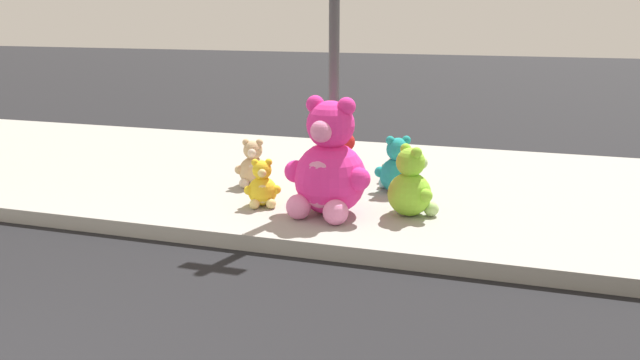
{
  "coord_description": "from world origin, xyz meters",
  "views": [
    {
      "loc": [
        2.82,
        -1.88,
        2.09
      ],
      "look_at": [
        1.1,
        3.6,
        0.55
      ],
      "focal_mm": 35.5,
      "sensor_mm": 36.0,
      "label": 1
    }
  ],
  "objects_px": {
    "plush_teal": "(397,169)",
    "plush_yellow": "(262,187)",
    "plush_pink_large": "(329,168)",
    "plush_red": "(344,158)",
    "plush_lime": "(411,187)",
    "sign_pole": "(334,35)",
    "plush_tan": "(253,167)",
    "plush_brown": "(398,164)"
  },
  "relations": [
    {
      "from": "plush_tan",
      "to": "plush_lime",
      "type": "bearing_deg",
      "value": -15.67
    },
    {
      "from": "plush_pink_large",
      "to": "plush_yellow",
      "type": "distance_m",
      "value": 0.78
    },
    {
      "from": "plush_teal",
      "to": "plush_yellow",
      "type": "xyz_separation_m",
      "value": [
        -1.22,
        -0.92,
        -0.06
      ]
    },
    {
      "from": "plush_yellow",
      "to": "plush_lime",
      "type": "height_order",
      "value": "plush_lime"
    },
    {
      "from": "plush_tan",
      "to": "plush_red",
      "type": "relative_size",
      "value": 0.97
    },
    {
      "from": "plush_brown",
      "to": "plush_lime",
      "type": "xyz_separation_m",
      "value": [
        0.36,
        -1.22,
        0.08
      ]
    },
    {
      "from": "plush_pink_large",
      "to": "plush_teal",
      "type": "height_order",
      "value": "plush_pink_large"
    },
    {
      "from": "plush_yellow",
      "to": "plush_brown",
      "type": "relative_size",
      "value": 0.98
    },
    {
      "from": "plush_teal",
      "to": "sign_pole",
      "type": "bearing_deg",
      "value": -146.52
    },
    {
      "from": "plush_lime",
      "to": "plush_teal",
      "type": "bearing_deg",
      "value": 110.49
    },
    {
      "from": "sign_pole",
      "to": "plush_red",
      "type": "relative_size",
      "value": 5.75
    },
    {
      "from": "plush_brown",
      "to": "plush_red",
      "type": "xyz_separation_m",
      "value": [
        -0.66,
        0.03,
        0.02
      ]
    },
    {
      "from": "plush_pink_large",
      "to": "plush_red",
      "type": "distance_m",
      "value": 1.51
    },
    {
      "from": "plush_tan",
      "to": "plush_yellow",
      "type": "distance_m",
      "value": 0.79
    },
    {
      "from": "sign_pole",
      "to": "plush_red",
      "type": "xyz_separation_m",
      "value": [
        -0.12,
        0.88,
        -1.48
      ]
    },
    {
      "from": "sign_pole",
      "to": "plush_brown",
      "type": "relative_size",
      "value": 6.37
    },
    {
      "from": "plush_pink_large",
      "to": "plush_brown",
      "type": "distance_m",
      "value": 1.52
    },
    {
      "from": "plush_brown",
      "to": "plush_lime",
      "type": "relative_size",
      "value": 0.72
    },
    {
      "from": "plush_pink_large",
      "to": "plush_red",
      "type": "bearing_deg",
      "value": 99.47
    },
    {
      "from": "plush_lime",
      "to": "plush_red",
      "type": "relative_size",
      "value": 1.26
    },
    {
      "from": "plush_teal",
      "to": "plush_tan",
      "type": "bearing_deg",
      "value": -171.64
    },
    {
      "from": "plush_tan",
      "to": "plush_red",
      "type": "distance_m",
      "value": 1.13
    },
    {
      "from": "plush_brown",
      "to": "plush_red",
      "type": "distance_m",
      "value": 0.66
    },
    {
      "from": "plush_brown",
      "to": "plush_yellow",
      "type": "bearing_deg",
      "value": -129.78
    },
    {
      "from": "plush_teal",
      "to": "plush_yellow",
      "type": "height_order",
      "value": "plush_teal"
    },
    {
      "from": "plush_pink_large",
      "to": "plush_tan",
      "type": "bearing_deg",
      "value": 146.26
    },
    {
      "from": "plush_teal",
      "to": "plush_lime",
      "type": "height_order",
      "value": "plush_lime"
    },
    {
      "from": "sign_pole",
      "to": "plush_tan",
      "type": "xyz_separation_m",
      "value": [
        -1.0,
        0.17,
        -1.48
      ]
    },
    {
      "from": "plush_teal",
      "to": "plush_brown",
      "type": "distance_m",
      "value": 0.46
    },
    {
      "from": "plush_yellow",
      "to": "plush_red",
      "type": "xyz_separation_m",
      "value": [
        0.48,
        1.4,
        0.03
      ]
    },
    {
      "from": "plush_yellow",
      "to": "plush_brown",
      "type": "bearing_deg",
      "value": 50.22
    },
    {
      "from": "plush_teal",
      "to": "plush_lime",
      "type": "bearing_deg",
      "value": -69.51
    },
    {
      "from": "plush_brown",
      "to": "plush_teal",
      "type": "bearing_deg",
      "value": -80.52
    },
    {
      "from": "sign_pole",
      "to": "plush_red",
      "type": "distance_m",
      "value": 1.72
    },
    {
      "from": "plush_lime",
      "to": "plush_red",
      "type": "bearing_deg",
      "value": 129.24
    },
    {
      "from": "plush_red",
      "to": "plush_teal",
      "type": "bearing_deg",
      "value": -33.19
    },
    {
      "from": "plush_tan",
      "to": "plush_teal",
      "type": "bearing_deg",
      "value": 8.36
    },
    {
      "from": "plush_red",
      "to": "plush_brown",
      "type": "bearing_deg",
      "value": -2.85
    },
    {
      "from": "plush_pink_large",
      "to": "plush_teal",
      "type": "xyz_separation_m",
      "value": [
        0.49,
        0.99,
        -0.21
      ]
    },
    {
      "from": "plush_teal",
      "to": "plush_lime",
      "type": "xyz_separation_m",
      "value": [
        0.29,
        -0.77,
        0.03
      ]
    },
    {
      "from": "plush_lime",
      "to": "plush_brown",
      "type": "bearing_deg",
      "value": 106.58
    },
    {
      "from": "plush_pink_large",
      "to": "plush_tan",
      "type": "xyz_separation_m",
      "value": [
        -1.12,
        0.75,
        -0.25
      ]
    }
  ]
}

